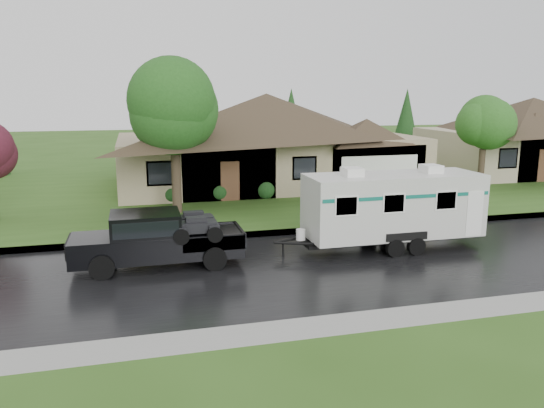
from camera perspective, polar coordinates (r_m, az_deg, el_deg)
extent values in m
plane|color=#30531A|center=(20.19, 3.55, -4.81)|extent=(140.00, 140.00, 0.00)
cube|color=black|center=(18.39, 5.49, -6.51)|extent=(140.00, 8.00, 0.01)
cube|color=gray|center=(22.23, 1.75, -3.02)|extent=(140.00, 0.50, 0.15)
cube|color=#30531A|center=(34.39, -4.23, 2.28)|extent=(140.00, 26.00, 0.15)
cube|color=gray|center=(33.61, -0.60, 4.81)|extent=(18.00, 10.00, 3.00)
pyramid|color=#35281D|center=(33.35, -0.61, 11.81)|extent=(19.44, 10.80, 2.60)
cube|color=gray|center=(32.59, 9.98, 4.14)|extent=(5.76, 4.00, 2.70)
cube|color=tan|center=(43.42, 25.89, 5.22)|extent=(14.00, 9.00, 3.00)
pyramid|color=#35281D|center=(43.22, 26.35, 10.22)|extent=(15.12, 9.72, 2.30)
cylinder|color=#382B1E|center=(25.61, -10.24, 2.48)|extent=(0.45, 0.45, 3.07)
sphere|color=#286220|center=(25.29, -10.52, 10.02)|extent=(4.25, 4.25, 4.25)
cylinder|color=#382B1E|center=(34.33, 21.58, 3.57)|extent=(0.38, 0.38, 2.35)
sphere|color=#337325|center=(34.09, 21.91, 7.85)|extent=(3.24, 3.24, 3.24)
sphere|color=#143814|center=(28.19, -10.76, 1.17)|extent=(1.00, 1.00, 1.00)
sphere|color=#143814|center=(28.46, -5.69, 1.42)|extent=(1.00, 1.00, 1.00)
sphere|color=#143814|center=(28.95, -0.76, 1.65)|extent=(1.00, 1.00, 1.00)
sphere|color=#143814|center=(29.64, 3.98, 1.87)|extent=(1.00, 1.00, 1.00)
sphere|color=#143814|center=(30.53, 8.47, 2.06)|extent=(1.00, 1.00, 1.00)
sphere|color=#143814|center=(31.59, 12.69, 2.23)|extent=(1.00, 1.00, 1.00)
cube|color=black|center=(18.40, -12.17, -4.34)|extent=(5.65, 1.88, 0.81)
cube|color=black|center=(18.38, -18.68, -3.90)|extent=(1.51, 1.84, 0.33)
cube|color=black|center=(18.21, -13.46, -2.21)|extent=(2.26, 1.77, 0.85)
cube|color=black|center=(18.19, -13.46, -2.06)|extent=(2.07, 1.81, 0.52)
cube|color=black|center=(18.49, -6.65, -3.45)|extent=(2.07, 1.79, 0.06)
cylinder|color=black|center=(17.64, -17.83, -6.51)|extent=(0.79, 0.30, 0.79)
cylinder|color=black|center=(19.41, -17.56, -4.82)|extent=(0.79, 0.30, 0.79)
cylinder|color=black|center=(17.77, -6.18, -5.86)|extent=(0.79, 0.30, 0.79)
cylinder|color=black|center=(19.52, -6.99, -4.25)|extent=(0.79, 0.30, 0.79)
cube|color=beige|center=(20.40, 12.89, -0.06)|extent=(6.59, 2.26, 2.31)
cube|color=black|center=(20.70, 12.72, -3.57)|extent=(6.97, 1.13, 0.13)
cube|color=#0E6354|center=(20.30, 12.95, 1.34)|extent=(6.46, 2.28, 0.13)
cube|color=white|center=(19.45, 8.62, 3.44)|extent=(0.66, 0.75, 0.30)
cube|color=white|center=(20.92, 16.73, 3.65)|extent=(0.66, 0.75, 0.30)
cylinder|color=black|center=(19.58, 13.09, -4.63)|extent=(0.66, 0.23, 0.66)
cylinder|color=black|center=(21.49, 10.36, -3.03)|extent=(0.66, 0.23, 0.66)
cylinder|color=black|center=(19.98, 15.26, -4.41)|extent=(0.66, 0.23, 0.66)
cylinder|color=black|center=(21.86, 12.38, -2.87)|extent=(0.66, 0.23, 0.66)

